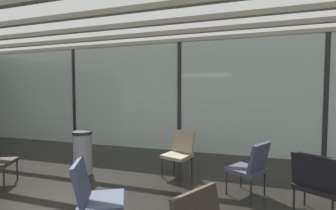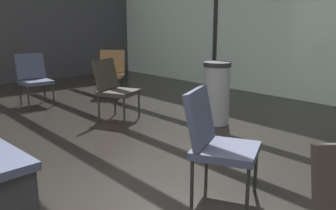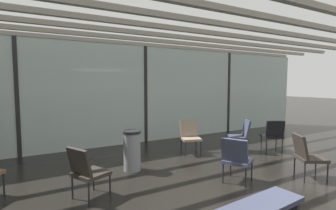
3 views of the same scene
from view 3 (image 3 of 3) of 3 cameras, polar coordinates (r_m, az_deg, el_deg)
glass_curtain_wall at (r=8.12m, az=-5.13°, el=2.36°), size 14.00×0.08×3.02m
window_mullion_0 at (r=7.37m, az=-30.67°, el=1.45°), size 0.10×0.12×3.02m
window_mullion_1 at (r=8.12m, az=-5.13°, el=2.36°), size 0.10×0.12×3.02m
window_mullion_2 at (r=10.09m, az=13.25°, el=2.74°), size 0.10×0.12×3.02m
ceiling_slats at (r=5.43m, az=10.23°, el=17.62°), size 13.72×6.72×0.10m
parked_airplane at (r=13.42m, az=-10.80°, el=4.98°), size 13.20×3.81×3.81m
lounge_chair_0 at (r=6.88m, az=4.93°, el=-6.61°), size 0.62×0.65×0.87m
lounge_chair_1 at (r=7.26m, az=16.08°, el=-6.17°), size 0.70×0.69×0.87m
lounge_chair_3 at (r=4.98m, az=15.04°, el=-11.21°), size 0.69×0.67×0.87m
lounge_chair_4 at (r=7.55m, az=22.41°, el=-5.93°), size 0.68×0.70×0.87m
lounge_chair_5 at (r=5.72m, az=28.52°, el=-9.56°), size 0.70×0.69×0.87m
lounge_chair_6 at (r=4.38m, az=-17.79°, el=-13.56°), size 0.68×0.66×0.87m
trash_bin at (r=5.57m, az=-8.03°, el=-10.01°), size 0.38×0.38×0.86m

